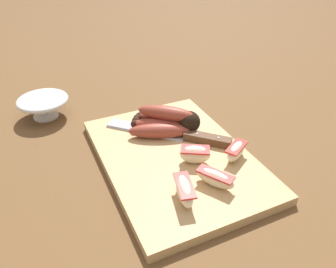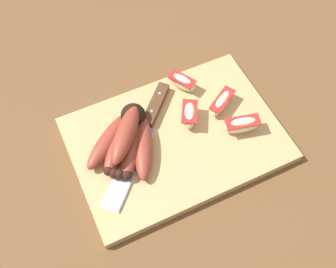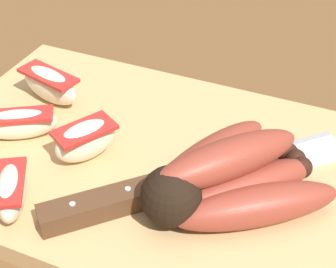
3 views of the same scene
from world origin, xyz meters
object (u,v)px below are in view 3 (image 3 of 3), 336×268
Objects in this scene: banana_bunch at (226,178)px; apple_wedge_extra at (86,140)px; apple_wedge_far at (11,191)px; chefs_knife at (158,191)px; apple_wedge_middle at (18,124)px; apple_wedge_near at (50,84)px.

apple_wedge_extra is (-0.13, -0.00, -0.00)m from banana_bunch.
chefs_knife is at bearing 29.24° from apple_wedge_far.
apple_wedge_middle is (-0.20, -0.00, -0.00)m from banana_bunch.
apple_wedge_extra is at bearing 0.48° from apple_wedge_middle.
apple_wedge_far is 0.08m from apple_wedge_extra.
chefs_knife is at bearing -157.06° from banana_bunch.
apple_wedge_far reaches higher than chefs_knife.
banana_bunch is 2.58× the size of apple_wedge_far.
banana_bunch is 0.22m from apple_wedge_near.
apple_wedge_near and apple_wedge_extra have the same top height.
apple_wedge_middle is at bearing 122.59° from apple_wedge_far.
apple_wedge_extra is at bearing 165.35° from chefs_knife.
apple_wedge_middle is at bearing -83.32° from apple_wedge_near.
apple_wedge_near is 0.15m from apple_wedge_far.
apple_wedge_middle is 0.07m from apple_wedge_extra.
banana_bunch reaches higher than apple_wedge_near.
apple_wedge_near is 1.19× the size of apple_wedge_far.
apple_wedge_extra is at bearing -38.59° from apple_wedge_near.
apple_wedge_near is at bearing 111.94° from apple_wedge_far.
banana_bunch is 0.20m from apple_wedge_middle.
apple_wedge_far is (0.05, -0.08, 0.00)m from apple_wedge_middle.
apple_wedge_middle reaches higher than chefs_knife.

